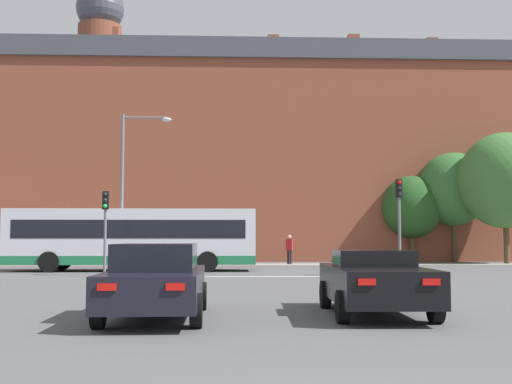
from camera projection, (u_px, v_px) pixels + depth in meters
name	position (u px, v px, depth m)	size (l,w,h in m)	color
stop_line_strip	(250.00, 277.00, 27.33)	(9.72, 0.30, 0.01)	silver
far_pavement	(244.00, 264.00, 40.02)	(70.80, 2.50, 0.01)	#A09B91
brick_civic_building	(278.00, 157.00, 50.90)	(45.89, 12.54, 21.87)	brown
car_saloon_left	(156.00, 280.00, 13.16)	(2.03, 4.85, 1.52)	black
car_roadster_right	(375.00, 281.00, 13.74)	(2.12, 4.53, 1.38)	black
bus_crossing_lead	(133.00, 238.00, 32.15)	(12.27, 2.69, 3.08)	silver
traffic_light_near_right	(399.00, 211.00, 27.76)	(0.26, 0.31, 4.20)	slate
traffic_light_near_left	(105.00, 218.00, 27.88)	(0.26, 0.31, 3.69)	slate
street_lamp_junction	(131.00, 175.00, 32.19)	(2.53, 0.36, 7.89)	slate
pedestrian_waiting	(85.00, 248.00, 40.46)	(0.36, 0.45, 1.70)	brown
pedestrian_walking_east	(289.00, 247.00, 40.23)	(0.46, 0.37, 1.85)	black
pedestrian_walking_west	(191.00, 248.00, 39.91)	(0.45, 0.34, 1.73)	black
tree_by_building	(505.00, 180.00, 41.80)	(5.95, 5.95, 8.54)	#4C3823
tree_kerbside	(453.00, 189.00, 44.60)	(4.87, 4.87, 7.60)	#4C3823
tree_distant	(412.00, 207.00, 44.59)	(4.13, 4.13, 5.98)	#4C3823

